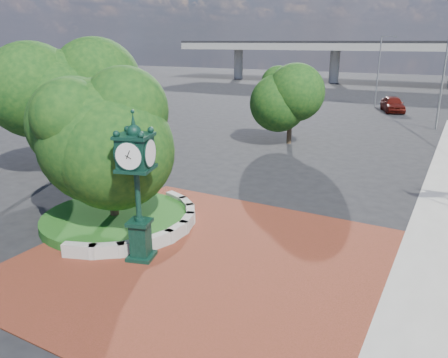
% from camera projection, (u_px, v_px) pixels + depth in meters
% --- Properties ---
extents(ground, '(200.00, 200.00, 0.00)m').
position_uv_depth(ground, '(217.00, 248.00, 16.36)').
color(ground, black).
rests_on(ground, ground).
extents(plaza, '(12.00, 12.00, 0.04)m').
position_uv_depth(plaza, '(203.00, 259.00, 15.52)').
color(plaza, maroon).
rests_on(plaza, ground).
extents(planter_wall, '(2.96, 6.77, 0.54)m').
position_uv_depth(planter_wall, '(158.00, 228.00, 17.53)').
color(planter_wall, '#9E9B93').
rests_on(planter_wall, ground).
extents(grass_bed, '(6.10, 6.10, 0.40)m').
position_uv_depth(grass_bed, '(115.00, 218.00, 18.61)').
color(grass_bed, '#154B17').
rests_on(grass_bed, ground).
extents(overpass, '(90.00, 12.00, 7.50)m').
position_uv_depth(overpass, '(424.00, 47.00, 72.89)').
color(overpass, '#9E9B93').
rests_on(overpass, ground).
extents(tree_planter, '(5.20, 5.20, 6.33)m').
position_uv_depth(tree_planter, '(109.00, 137.00, 17.54)').
color(tree_planter, '#38281C').
rests_on(tree_planter, ground).
extents(tree_northwest, '(5.60, 5.60, 6.93)m').
position_uv_depth(tree_northwest, '(65.00, 101.00, 25.29)').
color(tree_northwest, '#38281C').
rests_on(tree_northwest, ground).
extents(tree_street, '(4.40, 4.40, 5.45)m').
position_uv_depth(tree_street, '(291.00, 100.00, 32.25)').
color(tree_street, '#38281C').
rests_on(tree_street, ground).
extents(post_clock, '(1.31, 1.31, 5.24)m').
position_uv_depth(post_clock, '(137.00, 182.00, 14.71)').
color(post_clock, black).
rests_on(post_clock, ground).
extents(parked_car, '(3.60, 5.36, 1.69)m').
position_uv_depth(parked_car, '(393.00, 104.00, 47.82)').
color(parked_car, '#52110B').
rests_on(parked_car, ground).
extents(street_lamp_near, '(2.10, 0.85, 9.64)m').
position_uv_depth(street_lamp_near, '(448.00, 63.00, 36.62)').
color(street_lamp_near, slate).
rests_on(street_lamp_near, ground).
extents(street_lamp_far, '(1.79, 0.35, 8.00)m').
position_uv_depth(street_lamp_far, '(380.00, 66.00, 50.03)').
color(street_lamp_far, slate).
rests_on(street_lamp_far, ground).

